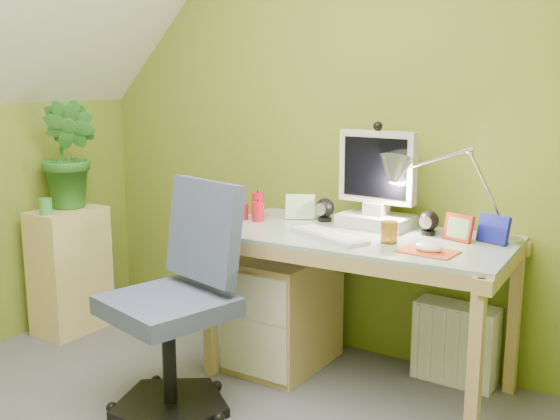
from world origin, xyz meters
The scene contains 19 objects.
wall_back centered at (0.00, 1.60, 1.20)m, with size 3.20×0.01×2.40m, color olive.
desk centered at (0.28, 1.23, 0.36)m, with size 1.36×0.68×0.73m, color tan, non-canonical shape.
monitor centered at (0.28, 1.41, 0.99)m, with size 0.37×0.22×0.51m, color beige, non-canonical shape.
speaker_left centered at (0.01, 1.39, 0.79)m, with size 0.10×0.10×0.12m, color black, non-canonical shape.
speaker_right centered at (0.55, 1.39, 0.78)m, with size 0.09×0.09×0.11m, color black, non-canonical shape.
keyboard centered at (0.20, 1.09, 0.74)m, with size 0.41×0.13×0.02m, color silver.
mousepad centered at (0.66, 1.09, 0.73)m, with size 0.23×0.16×0.01m, color #D14420.
mouse centered at (0.66, 1.09, 0.75)m, with size 0.12×0.07×0.04m, color white.
amber_tumbler centered at (0.46, 1.15, 0.78)m, with size 0.07×0.07×0.09m, color #916715.
candle_cluster centered at (-0.32, 1.24, 0.79)m, with size 0.17×0.15×0.13m, color red, non-canonical shape.
photo_frame_red centered at (0.70, 1.35, 0.79)m, with size 0.14×0.02×0.12m, color #AC2812.
photo_frame_blue centered at (0.84, 1.39, 0.79)m, with size 0.14×0.02×0.12m, color #161B9B.
photo_frame_green centered at (-0.12, 1.37, 0.79)m, with size 0.15×0.02×0.13m, color #AFD693.
desk_lamp centered at (0.73, 1.41, 1.03)m, with size 0.56×0.24×0.59m, color #B4B4B9, non-canonical shape.
side_ledge centered at (-1.40, 0.96, 0.35)m, with size 0.26×0.41×0.71m, color tan.
potted_plant centered at (-1.40, 1.01, 1.01)m, with size 0.34×0.27×0.61m, color #2A6923.
green_cup centered at (-1.38, 0.81, 0.75)m, with size 0.07×0.07×0.09m, color #3D9342.
task_chair centered at (-0.28, 0.55, 0.50)m, with size 0.55×0.55×0.99m, color #41486A, non-canonical shape.
radiator centered at (0.67, 1.50, 0.19)m, with size 0.38×0.15×0.38m, color white.
Camera 1 is at (1.56, -1.42, 1.42)m, focal length 42.00 mm.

